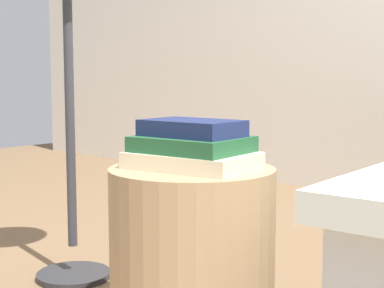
# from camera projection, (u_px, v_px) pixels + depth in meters

# --- Properties ---
(side_table) EXTENTS (0.42, 0.42, 0.43)m
(side_table) POSITION_uv_depth(u_px,v_px,m) (192.00, 251.00, 1.49)
(side_table) COLOR tan
(side_table) RESTS_ON ground_plane
(book_cream) EXTENTS (0.33, 0.25, 0.04)m
(book_cream) POSITION_uv_depth(u_px,v_px,m) (192.00, 160.00, 1.46)
(book_cream) COLOR beige
(book_cream) RESTS_ON side_table
(book_forest) EXTENTS (0.29, 0.24, 0.04)m
(book_forest) POSITION_uv_depth(u_px,v_px,m) (194.00, 144.00, 1.46)
(book_forest) COLOR #1E512D
(book_forest) RESTS_ON book_cream
(book_navy) EXTENTS (0.25, 0.17, 0.04)m
(book_navy) POSITION_uv_depth(u_px,v_px,m) (192.00, 128.00, 1.46)
(book_navy) COLOR #19234C
(book_navy) RESTS_ON book_forest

